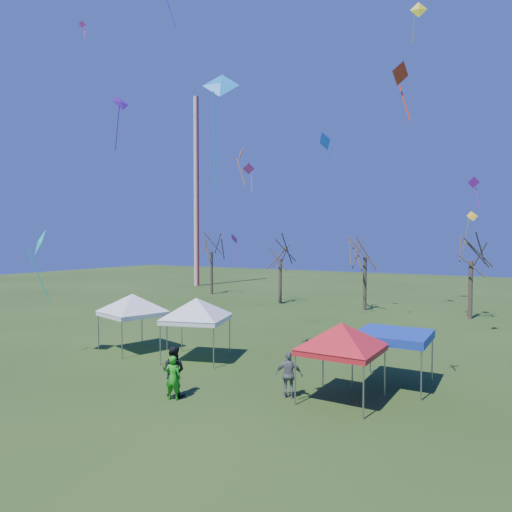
{
  "coord_description": "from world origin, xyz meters",
  "views": [
    {
      "loc": [
        9.17,
        -14.67,
        6.09
      ],
      "look_at": [
        -1.01,
        3.0,
        5.38
      ],
      "focal_mm": 32.0,
      "sensor_mm": 36.0,
      "label": 1
    }
  ],
  "objects": [
    {
      "name": "tent_white_west",
      "position": [
        -9.28,
        3.66,
        2.91
      ],
      "size": [
        3.93,
        3.93,
        3.6
      ],
      "rotation": [
        0.0,
        0.0,
        -0.28
      ],
      "color": "gray",
      "rests_on": "ground"
    },
    {
      "name": "kite_22",
      "position": [
        6.1,
        23.48,
        7.83
      ],
      "size": [
        1.15,
        1.07,
        3.06
      ],
      "rotation": [
        0.0,
        0.0,
        0.53
      ],
      "color": "yellow",
      "rests_on": "ground"
    },
    {
      "name": "kite_27",
      "position": [
        5.44,
        1.99,
        11.93
      ],
      "size": [
        0.73,
        0.91,
        2.11
      ],
      "rotation": [
        0.0,
        0.0,
        4.23
      ],
      "color": "red",
      "rests_on": "ground"
    },
    {
      "name": "tree_3",
      "position": [
        6.03,
        24.04,
        6.08
      ],
      "size": [
        3.59,
        3.59,
        7.91
      ],
      "color": "#3D2D21",
      "rests_on": "ground"
    },
    {
      "name": "tent_blue",
      "position": [
        4.72,
        4.59,
        2.08
      ],
      "size": [
        2.89,
        2.89,
        2.26
      ],
      "rotation": [
        0.0,
        0.0,
        0.01
      ],
      "color": "gray",
      "rests_on": "ground"
    },
    {
      "name": "radio_mast",
      "position": [
        -28.0,
        34.0,
        12.5
      ],
      "size": [
        0.7,
        0.7,
        25.0
      ],
      "primitive_type": "cylinder",
      "color": "silver",
      "rests_on": "ground"
    },
    {
      "name": "person_grey",
      "position": [
        1.59,
        1.05,
        0.89
      ],
      "size": [
        1.13,
        0.76,
        1.79
      ],
      "primitive_type": "imported",
      "rotation": [
        0.0,
        0.0,
        3.48
      ],
      "color": "slate",
      "rests_on": "ground"
    },
    {
      "name": "kite_5",
      "position": [
        1.51,
        -3.46,
        10.6
      ],
      "size": [
        1.32,
        1.17,
        3.52
      ],
      "rotation": [
        0.0,
        0.0,
        0.48
      ],
      "color": "#1586E4",
      "rests_on": "ground"
    },
    {
      "name": "person_green",
      "position": [
        -2.16,
        -1.34,
        0.85
      ],
      "size": [
        0.71,
        0.57,
        1.69
      ],
      "primitive_type": "imported",
      "rotation": [
        0.0,
        0.0,
        3.44
      ],
      "color": "#1FA31A",
      "rests_on": "ground"
    },
    {
      "name": "kite_20",
      "position": [
        -16.44,
        6.45,
        20.5
      ],
      "size": [
        0.42,
        0.44,
        1.14
      ],
      "rotation": [
        0.0,
        0.0,
        3.99
      ],
      "color": "#DC3187",
      "rests_on": "ground"
    },
    {
      "name": "kite_3",
      "position": [
        1.8,
        24.73,
        24.89
      ],
      "size": [
        1.39,
        0.94,
        3.35
      ],
      "rotation": [
        0.0,
        0.0,
        0.36
      ],
      "color": "yellow",
      "rests_on": "ground"
    },
    {
      "name": "ground",
      "position": [
        0.0,
        0.0,
        0.0
      ],
      "size": [
        140.0,
        140.0,
        0.0
      ],
      "primitive_type": "plane",
      "color": "#274014",
      "rests_on": "ground"
    },
    {
      "name": "tent_red",
      "position": [
        3.45,
        1.73,
        2.78
      ],
      "size": [
        3.91,
        3.91,
        3.44
      ],
      "rotation": [
        0.0,
        0.0,
        -0.03
      ],
      "color": "gray",
      "rests_on": "ground"
    },
    {
      "name": "tree_1",
      "position": [
        -10.77,
        24.65,
        5.79
      ],
      "size": [
        3.42,
        3.42,
        7.54
      ],
      "color": "#3D2D21",
      "rests_on": "ground"
    },
    {
      "name": "kite_2",
      "position": [
        -12.93,
        22.35,
        12.79
      ],
      "size": [
        1.21,
        1.05,
        2.76
      ],
      "rotation": [
        0.0,
        0.0,
        3.73
      ],
      "color": "#F837A7",
      "rests_on": "ground"
    },
    {
      "name": "kite_1",
      "position": [
        -2.75,
        4.52,
        10.35
      ],
      "size": [
        0.77,
        0.93,
        1.99
      ],
      "rotation": [
        0.0,
        0.0,
        5.27
      ],
      "color": "orange",
      "rests_on": "ground"
    },
    {
      "name": "tree_0",
      "position": [
        -20.85,
        27.38,
        6.49
      ],
      "size": [
        3.83,
        3.83,
        8.44
      ],
      "color": "#3D2D21",
      "rests_on": "ground"
    },
    {
      "name": "kite_8",
      "position": [
        -12.72,
        6.22,
        14.73
      ],
      "size": [
        0.99,
        1.34,
        3.52
      ],
      "rotation": [
        0.0,
        0.0,
        1.36
      ],
      "color": "#4D169F",
      "rests_on": "ground"
    },
    {
      "name": "tent_white_mid",
      "position": [
        -4.97,
        3.8,
        2.94
      ],
      "size": [
        3.96,
        3.96,
        3.65
      ],
      "rotation": [
        0.0,
        0.0,
        0.29
      ],
      "color": "gray",
      "rests_on": "ground"
    },
    {
      "name": "kite_11",
      "position": [
        -3.12,
        16.82,
        13.3
      ],
      "size": [
        1.49,
        1.3,
        3.05
      ],
      "rotation": [
        0.0,
        0.0,
        2.53
      ],
      "color": "blue",
      "rests_on": "ground"
    },
    {
      "name": "kite_14",
      "position": [
        -11.79,
        -0.23,
        5.97
      ],
      "size": [
        1.56,
        1.32,
        3.75
      ],
      "rotation": [
        0.0,
        0.0,
        5.78
      ],
      "color": "#0ED5AC",
      "rests_on": "ground"
    },
    {
      "name": "kite_13",
      "position": [
        -12.35,
        18.95,
        6.2
      ],
      "size": [
        1.22,
        1.06,
        2.68
      ],
      "rotation": [
        0.0,
        0.0,
        2.61
      ],
      "color": "purple",
      "rests_on": "ground"
    },
    {
      "name": "kite_19",
      "position": [
        6.39,
        20.78,
        10.09
      ],
      "size": [
        0.87,
        0.71,
        2.29
      ],
      "rotation": [
        0.0,
        0.0,
        3.61
      ],
      "color": "purple",
      "rests_on": "ground"
    },
    {
      "name": "person_dark",
      "position": [
        -2.43,
        -1.01,
        0.98
      ],
      "size": [
        1.11,
        0.96,
        1.96
      ],
      "primitive_type": "imported",
      "rotation": [
        0.0,
        0.0,
        3.39
      ],
      "color": "black",
      "rests_on": "ground"
    },
    {
      "name": "tree_2",
      "position": [
        -2.37,
        24.38,
        6.29
      ],
      "size": [
        3.71,
        3.71,
        8.18
      ],
      "color": "#3D2D21",
      "rests_on": "ground"
    }
  ]
}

